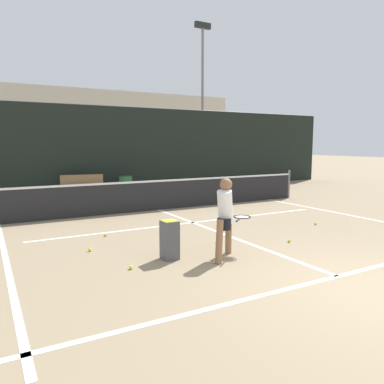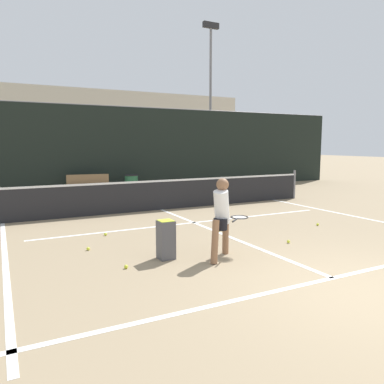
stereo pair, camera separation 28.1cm
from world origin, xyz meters
name	(u,v)px [view 2 (the right image)]	position (x,y,z in m)	size (l,w,h in m)	color
ground_plane	(370,293)	(0.00, 0.00, 0.00)	(100.00, 100.00, 0.00)	#937F60
court_baseline_near	(333,278)	(0.00, 0.67, 0.00)	(11.00, 0.10, 0.01)	white
court_service_line	(194,223)	(0.00, 5.32, 0.00)	(8.25, 0.10, 0.01)	white
court_center_mark	(218,232)	(0.00, 4.10, 0.00)	(0.10, 6.86, 0.01)	white
court_sideline_left	(5,259)	(-4.51, 4.10, 0.00)	(0.10, 7.86, 0.01)	white
court_sideline_right	(350,215)	(4.51, 4.10, 0.00)	(0.10, 7.86, 0.01)	white
net	(161,194)	(0.00, 7.53, 0.51)	(11.09, 0.09, 1.07)	slate
fence_back	(116,150)	(0.00, 12.50, 1.83)	(24.00, 0.06, 3.68)	black
player_practicing	(222,214)	(-0.97, 2.38, 0.81)	(1.12, 0.72, 1.46)	#8C6042
tennis_ball_scattered_1	(106,234)	(-2.44, 4.99, 0.03)	(0.07, 0.07, 0.07)	#D1E033
tennis_ball_scattered_2	(219,230)	(0.06, 4.15, 0.03)	(0.07, 0.07, 0.07)	#D1E033
tennis_ball_scattered_3	(288,242)	(0.81, 2.58, 0.03)	(0.07, 0.07, 0.07)	#D1E033
tennis_ball_scattered_4	(318,224)	(2.64, 3.54, 0.03)	(0.07, 0.07, 0.07)	#D1E033
tennis_ball_scattered_5	(126,267)	(-2.72, 2.58, 0.03)	(0.07, 0.07, 0.07)	#D1E033
tennis_ball_scattered_6	(88,249)	(-3.05, 3.97, 0.03)	(0.07, 0.07, 0.07)	#D1E033
tennis_ball_scattered_7	(216,242)	(-0.55, 3.29, 0.03)	(0.07, 0.07, 0.07)	#D1E033
tennis_ball_scattered_8	(171,233)	(-1.07, 4.40, 0.03)	(0.07, 0.07, 0.07)	#D1E033
ball_hopper	(166,239)	(-1.90, 2.78, 0.37)	(0.28, 0.28, 0.71)	#4C4C51
courtside_bench	(88,184)	(-1.37, 11.80, 0.47)	(1.68, 0.61, 0.86)	olive
trash_bin	(131,184)	(0.41, 11.74, 0.40)	(0.57, 0.57, 0.79)	#28603D
parked_car	(26,174)	(-3.34, 16.44, 0.62)	(1.75, 4.17, 1.46)	silver
floodlight_mast	(211,82)	(7.95, 18.16, 6.05)	(1.10, 0.24, 9.70)	slate
building_far	(54,128)	(0.00, 31.48, 3.44)	(36.00, 2.40, 6.87)	beige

